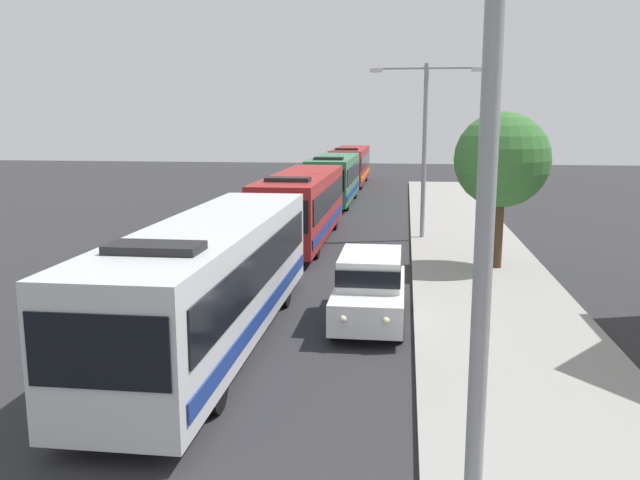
{
  "coord_description": "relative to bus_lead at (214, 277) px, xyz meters",
  "views": [
    {
      "loc": [
        3.28,
        -2.24,
        5.49
      ],
      "look_at": [
        0.97,
        15.62,
        2.17
      ],
      "focal_mm": 37.09,
      "sensor_mm": 36.0,
      "label": 1
    }
  ],
  "objects": [
    {
      "name": "streetlamp_mid",
      "position": [
        5.4,
        14.91,
        3.16
      ],
      "size": [
        4.97,
        0.28,
        7.71
      ],
      "color": "gray",
      "rests_on": "sidewalk"
    },
    {
      "name": "white_suv",
      "position": [
        3.7,
        2.23,
        -0.66
      ],
      "size": [
        1.86,
        4.74,
        1.9
      ],
      "color": "white",
      "rests_on": "ground_plane"
    },
    {
      "name": "roadside_tree",
      "position": [
        7.96,
        8.9,
        2.35
      ],
      "size": [
        3.37,
        3.37,
        5.59
      ],
      "color": "#4C3823",
      "rests_on": "sidewalk"
    },
    {
      "name": "streetlamp_near",
      "position": [
        5.4,
        -8.34,
        3.59
      ],
      "size": [
        6.43,
        0.28,
        8.33
      ],
      "color": "gray",
      "rests_on": "sidewalk"
    },
    {
      "name": "bus_fourth_in_line",
      "position": [
        -0.0,
        40.13,
        -0.0
      ],
      "size": [
        2.58,
        11.98,
        3.21
      ],
      "color": "maroon",
      "rests_on": "ground_plane"
    },
    {
      "name": "bus_middle",
      "position": [
        -0.0,
        27.48,
        -0.0
      ],
      "size": [
        2.58,
        10.71,
        3.21
      ],
      "color": "#33724C",
      "rests_on": "ground_plane"
    },
    {
      "name": "bus_lead",
      "position": [
        0.0,
        0.0,
        0.0
      ],
      "size": [
        2.58,
        12.37,
        3.21
      ],
      "color": "silver",
      "rests_on": "ground_plane"
    },
    {
      "name": "bus_second_in_line",
      "position": [
        -0.0,
        13.95,
        -0.0
      ],
      "size": [
        2.58,
        11.97,
        3.21
      ],
      "color": "maroon",
      "rests_on": "ground_plane"
    }
  ]
}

